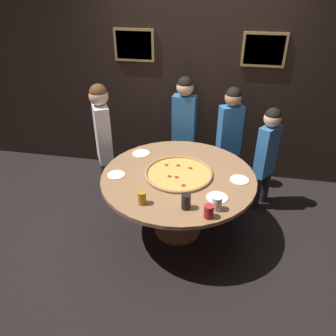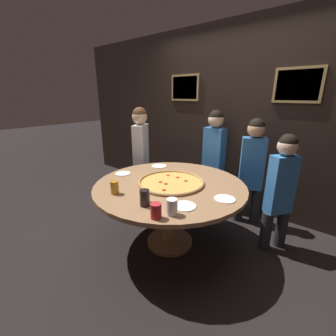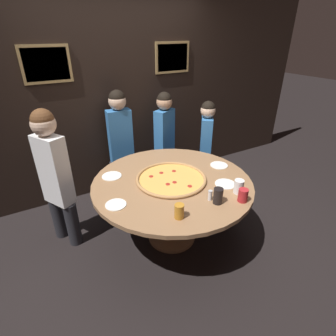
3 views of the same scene
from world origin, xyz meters
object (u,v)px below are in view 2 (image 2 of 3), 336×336
object	(u,v)px
drink_cup_near_right	(115,187)
drink_cup_centre_back	(145,198)
white_plate_near_front	(225,199)
diner_far_left	(281,187)
white_plate_right_side	(184,206)
condiment_shaker	(148,197)
diner_side_left	(214,154)
diner_side_right	(252,166)
drink_cup_beside_pizza	(156,211)
diner_far_right	(141,151)
drink_cup_front_edge	(172,207)
giant_pizza	(171,182)
white_plate_far_back	(159,166)
white_plate_left_side	(123,173)
dining_table	(170,195)

from	to	relation	value
drink_cup_near_right	drink_cup_centre_back	world-z (taller)	drink_cup_centre_back
white_plate_near_front	diner_far_left	bearing A→B (deg)	64.51
white_plate_right_side	condiment_shaker	size ratio (longest dim) A/B	2.09
diner_side_left	diner_side_right	xyz separation A→B (m)	(0.60, -0.11, -0.04)
drink_cup_beside_pizza	diner_side_right	bearing A→B (deg)	85.32
diner_far_right	diner_side_right	bearing A→B (deg)	-100.78
drink_cup_near_right	drink_cup_front_edge	size ratio (longest dim) A/B	0.94
giant_pizza	white_plate_far_back	world-z (taller)	giant_pizza
diner_side_left	diner_far_right	bearing A→B (deg)	38.58
drink_cup_centre_back	white_plate_left_side	world-z (taller)	drink_cup_centre_back
dining_table	diner_far_right	size ratio (longest dim) A/B	1.08
white_plate_near_front	white_plate_right_side	size ratio (longest dim) A/B	0.95
diner_side_right	white_plate_right_side	bearing A→B (deg)	61.45
dining_table	condiment_shaker	bearing A→B (deg)	-75.29
giant_pizza	white_plate_far_back	size ratio (longest dim) A/B	3.54
white_plate_far_back	diner_side_left	xyz separation A→B (m)	(0.39, 0.76, 0.08)
drink_cup_beside_pizza	drink_cup_near_right	world-z (taller)	drink_cup_near_right
diner_far_right	diner_far_left	distance (m)	1.95
giant_pizza	drink_cup_near_right	bearing A→B (deg)	-114.00
white_plate_left_side	white_plate_right_side	world-z (taller)	same
white_plate_right_side	diner_far_left	world-z (taller)	diner_far_left
drink_cup_front_edge	condiment_shaker	distance (m)	0.30
white_plate_near_front	diner_side_left	xyz separation A→B (m)	(-0.73, 1.13, 0.08)
drink_cup_front_edge	condiment_shaker	bearing A→B (deg)	172.94
white_plate_far_back	diner_side_right	distance (m)	1.19
drink_cup_front_edge	white_plate_left_side	world-z (taller)	drink_cup_front_edge
diner_side_left	drink_cup_near_right	bearing A→B (deg)	90.46
white_plate_far_back	drink_cup_front_edge	bearing A→B (deg)	-43.77
dining_table	drink_cup_centre_back	bearing A→B (deg)	-73.99
drink_cup_front_edge	condiment_shaker	xyz separation A→B (m)	(-0.30, 0.04, -0.02)
dining_table	diner_far_left	xyz separation A→B (m)	(0.93, 0.68, 0.12)
drink_cup_front_edge	drink_cup_centre_back	bearing A→B (deg)	-173.28
drink_cup_centre_back	diner_side_right	world-z (taller)	diner_side_right
giant_pizza	white_plate_left_side	xyz separation A→B (m)	(-0.63, -0.13, -0.01)
drink_cup_near_right	diner_side_right	size ratio (longest dim) A/B	0.09
drink_cup_beside_pizza	drink_cup_front_edge	xyz separation A→B (m)	(0.06, 0.12, 0.01)
diner_far_right	diner_side_left	xyz separation A→B (m)	(0.91, 0.59, -0.02)
giant_pizza	drink_cup_beside_pizza	bearing A→B (deg)	-60.15
drink_cup_centre_back	white_plate_right_side	bearing A→B (deg)	37.50
giant_pizza	white_plate_near_front	size ratio (longest dim) A/B	3.69
diner_side_left	diner_side_right	bearing A→B (deg)	175.30
drink_cup_front_edge	white_plate_left_side	xyz separation A→B (m)	(-1.05, 0.38, -0.06)
drink_cup_near_right	diner_side_left	xyz separation A→B (m)	(0.14, 1.68, 0.02)
drink_cup_beside_pizza	white_plate_far_back	size ratio (longest dim) A/B	0.60
drink_cup_front_edge	white_plate_far_back	bearing A→B (deg)	136.23
diner_side_right	giant_pizza	bearing A→B (deg)	38.73
white_plate_near_front	dining_table	bearing A→B (deg)	-177.75
dining_table	drink_cup_front_edge	distance (m)	0.68
drink_cup_near_right	condiment_shaker	size ratio (longest dim) A/B	1.29
dining_table	drink_cup_centre_back	size ratio (longest dim) A/B	11.06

